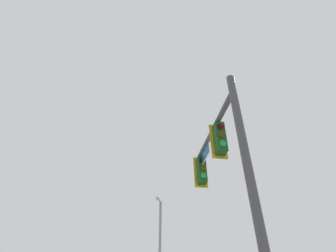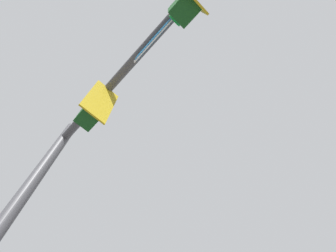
# 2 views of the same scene
# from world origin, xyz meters

# --- Properties ---
(signal_pole_near) EXTENTS (4.35, 0.68, 7.22)m
(signal_pole_near) POSITION_xyz_m (-4.63, -8.51, 5.06)
(signal_pole_near) COLOR #47474C
(signal_pole_near) RESTS_ON ground_plane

